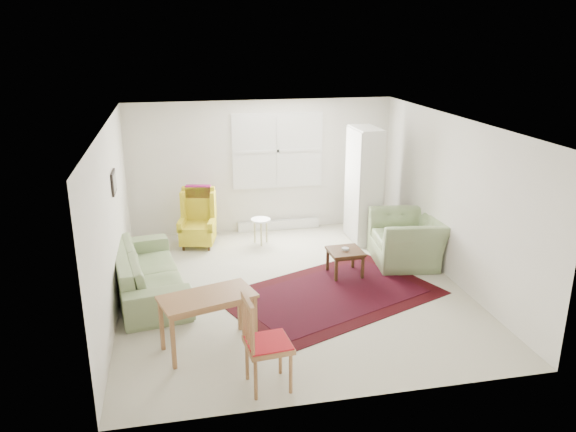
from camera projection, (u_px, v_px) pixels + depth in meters
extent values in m
cube|color=beige|center=(292.00, 288.00, 8.45)|extent=(5.00, 5.50, 0.01)
cube|color=white|center=(292.00, 122.00, 7.68)|extent=(5.00, 5.50, 0.01)
cube|color=silver|center=(262.00, 167.00, 10.62)|extent=(5.00, 0.04, 2.50)
cube|color=silver|center=(351.00, 291.00, 5.50)|extent=(5.00, 0.04, 2.50)
cube|color=silver|center=(112.00, 220.00, 7.58)|extent=(0.04, 5.50, 2.50)
cube|color=silver|center=(452.00, 199.00, 8.54)|extent=(0.04, 5.50, 2.50)
cube|color=white|center=(278.00, 151.00, 10.57)|extent=(1.72, 0.06, 1.42)
cube|color=white|center=(278.00, 151.00, 10.57)|extent=(1.60, 0.02, 1.30)
cube|color=silver|center=(279.00, 225.00, 10.97)|extent=(1.60, 0.12, 0.18)
cube|color=black|center=(114.00, 182.00, 7.93)|extent=(0.03, 0.42, 0.32)
cube|color=tan|center=(115.00, 182.00, 7.93)|extent=(0.01, 0.34, 0.24)
imported|color=#788D5E|center=(147.00, 262.00, 8.19)|extent=(1.27, 2.46, 0.95)
imported|color=#788D5E|center=(408.00, 234.00, 9.30)|extent=(1.22, 1.35, 0.97)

